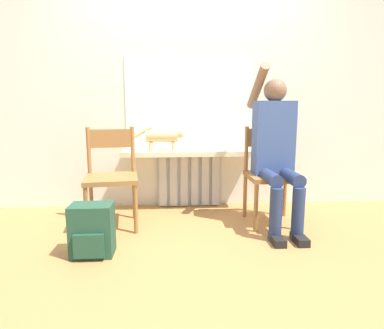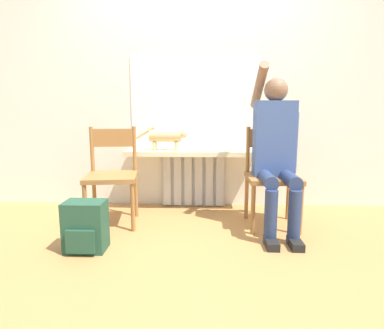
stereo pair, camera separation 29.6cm
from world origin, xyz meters
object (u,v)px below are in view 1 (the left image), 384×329
Objects in this scene: chair_left at (111,175)px; person at (276,146)px; cat at (163,136)px; chair_right at (271,173)px; backpack at (92,230)px.

chair_left is 0.62× the size of person.
person is (1.43, -0.10, 0.26)m from chair_left.
chair_left is 0.69m from cat.
chair_right is 2.36× the size of backpack.
backpack is at bearing -158.09° from chair_right.
chair_right is 0.28m from person.
person is at bearing -89.55° from chair_right.
backpack is (-0.49, -1.03, -0.58)m from cat.
person is at bearing -11.89° from chair_left.
chair_left is 0.66m from backpack.
backpack is at bearing -115.31° from cat.
chair_left is 1.00× the size of chair_right.
cat is (-0.98, 0.43, 0.30)m from chair_right.
chair_left is 2.36× the size of backpack.
person reaches higher than chair_left.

